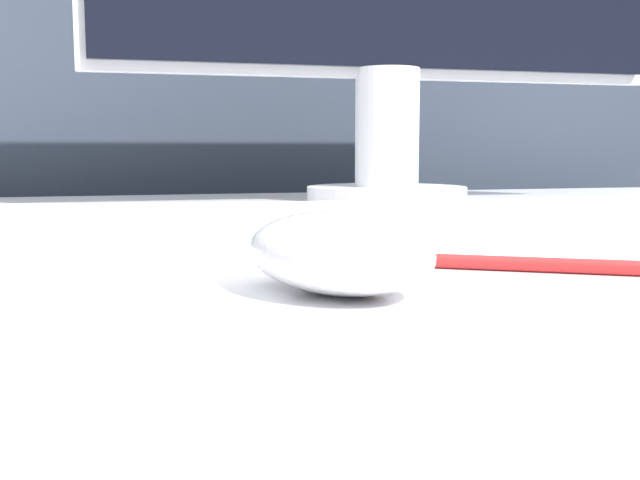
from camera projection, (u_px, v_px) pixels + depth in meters
partition_panel at (210, 208)px, 1.21m from camera, size 5.00×0.03×1.48m
computer_mouse_near at (338, 252)px, 0.34m from camera, size 0.10×0.12×0.04m
keyboard at (265, 224)px, 0.54m from camera, size 0.45×0.17×0.02m
pen at (497, 263)px, 0.40m from camera, size 0.13×0.08×0.01m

